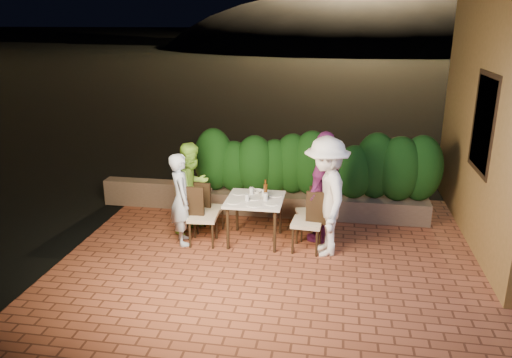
% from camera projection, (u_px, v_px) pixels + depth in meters
% --- Properties ---
extents(ground, '(400.00, 400.00, 0.00)m').
position_uv_depth(ground, '(289.00, 273.00, 7.29)').
color(ground, black).
rests_on(ground, ground).
extents(terrace_floor, '(7.00, 6.00, 0.15)m').
position_uv_depth(terrace_floor, '(293.00, 261.00, 7.78)').
color(terrace_floor, brown).
rests_on(terrace_floor, ground).
extents(window_pane, '(0.08, 1.00, 1.40)m').
position_uv_depth(window_pane, '(485.00, 124.00, 7.63)').
color(window_pane, black).
rests_on(window_pane, building_wall).
extents(window_frame, '(0.06, 1.15, 1.55)m').
position_uv_depth(window_frame, '(485.00, 124.00, 7.64)').
color(window_frame, black).
rests_on(window_frame, building_wall).
extents(planter, '(4.20, 0.55, 0.40)m').
position_uv_depth(planter, '(313.00, 205.00, 9.35)').
color(planter, brown).
rests_on(planter, ground).
extents(hedge, '(4.00, 0.70, 1.10)m').
position_uv_depth(hedge, '(314.00, 167.00, 9.12)').
color(hedge, '#10370F').
rests_on(hedge, planter).
extents(parapet, '(2.20, 0.30, 0.50)m').
position_uv_depth(parapet, '(160.00, 194.00, 9.81)').
color(parapet, brown).
rests_on(parapet, ground).
extents(hill, '(52.00, 40.00, 22.00)m').
position_uv_depth(hill, '(352.00, 79.00, 64.51)').
color(hill, black).
rests_on(hill, ground).
extents(dining_table, '(0.92, 0.92, 0.75)m').
position_uv_depth(dining_table, '(255.00, 220.00, 8.20)').
color(dining_table, white).
rests_on(dining_table, ground).
extents(plate_nw, '(0.21, 0.21, 0.01)m').
position_uv_depth(plate_nw, '(233.00, 202.00, 7.92)').
color(plate_nw, white).
rests_on(plate_nw, dining_table).
extents(plate_sw, '(0.20, 0.20, 0.01)m').
position_uv_depth(plate_sw, '(239.00, 193.00, 8.31)').
color(plate_sw, white).
rests_on(plate_sw, dining_table).
extents(plate_ne, '(0.23, 0.23, 0.01)m').
position_uv_depth(plate_ne, '(272.00, 203.00, 7.85)').
color(plate_ne, white).
rests_on(plate_ne, dining_table).
extents(plate_se, '(0.24, 0.24, 0.01)m').
position_uv_depth(plate_se, '(275.00, 195.00, 8.23)').
color(plate_se, white).
rests_on(plate_se, dining_table).
extents(plate_centre, '(0.20, 0.20, 0.01)m').
position_uv_depth(plate_centre, '(254.00, 198.00, 8.07)').
color(plate_centre, white).
rests_on(plate_centre, dining_table).
extents(plate_front, '(0.24, 0.24, 0.01)m').
position_uv_depth(plate_front, '(254.00, 205.00, 7.80)').
color(plate_front, white).
rests_on(plate_front, dining_table).
extents(glass_nw, '(0.06, 0.06, 0.11)m').
position_uv_depth(glass_nw, '(247.00, 198.00, 7.96)').
color(glass_nw, silver).
rests_on(glass_nw, dining_table).
extents(glass_sw, '(0.07, 0.07, 0.12)m').
position_uv_depth(glass_sw, '(251.00, 191.00, 8.26)').
color(glass_sw, silver).
rests_on(glass_sw, dining_table).
extents(glass_ne, '(0.07, 0.07, 0.12)m').
position_uv_depth(glass_ne, '(265.00, 197.00, 7.99)').
color(glass_ne, silver).
rests_on(glass_ne, dining_table).
extents(glass_se, '(0.06, 0.06, 0.11)m').
position_uv_depth(glass_se, '(264.00, 193.00, 8.20)').
color(glass_se, silver).
rests_on(glass_se, dining_table).
extents(beer_bottle, '(0.06, 0.06, 0.32)m').
position_uv_depth(beer_bottle, '(265.00, 189.00, 8.03)').
color(beer_bottle, '#48260C').
rests_on(beer_bottle, dining_table).
extents(bowl, '(0.20, 0.20, 0.04)m').
position_uv_depth(bowl, '(257.00, 191.00, 8.36)').
color(bowl, white).
rests_on(bowl, dining_table).
extents(chair_left_front, '(0.48, 0.48, 0.97)m').
position_uv_depth(chair_left_front, '(203.00, 216.00, 8.08)').
color(chair_left_front, black).
rests_on(chair_left_front, ground).
extents(chair_left_back, '(0.45, 0.45, 0.88)m').
position_uv_depth(chair_left_back, '(210.00, 208.00, 8.54)').
color(chair_left_back, black).
rests_on(chair_left_back, ground).
extents(chair_right_front, '(0.50, 0.50, 0.99)m').
position_uv_depth(chair_right_front, '(307.00, 221.00, 7.83)').
color(chair_right_front, black).
rests_on(chair_right_front, ground).
extents(chair_right_back, '(0.53, 0.53, 0.92)m').
position_uv_depth(chair_right_back, '(310.00, 212.00, 8.31)').
color(chair_right_back, black).
rests_on(chair_right_back, ground).
extents(diner_blue, '(0.56, 0.66, 1.52)m').
position_uv_depth(diner_blue, '(181.00, 199.00, 8.03)').
color(diner_blue, silver).
rests_on(diner_blue, ground).
extents(diner_green, '(0.85, 0.94, 1.57)m').
position_uv_depth(diner_green, '(193.00, 188.00, 8.50)').
color(diner_green, '#98E346').
rests_on(diner_green, ground).
extents(diner_white, '(0.94, 1.33, 1.87)m').
position_uv_depth(diner_white, '(326.00, 197.00, 7.62)').
color(diner_white, white).
rests_on(diner_white, ground).
extents(diner_purple, '(0.82, 1.18, 1.85)m').
position_uv_depth(diner_purple, '(325.00, 187.00, 8.10)').
color(diner_purple, '#7C2970').
rests_on(diner_purple, ground).
extents(parapet_lamp, '(0.10, 0.10, 0.14)m').
position_uv_depth(parapet_lamp, '(184.00, 179.00, 9.63)').
color(parapet_lamp, orange).
rests_on(parapet_lamp, parapet).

